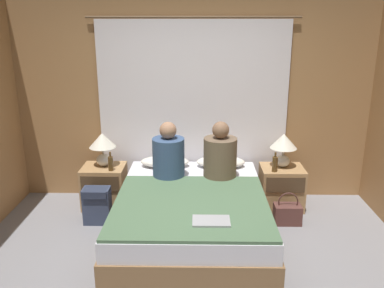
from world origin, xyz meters
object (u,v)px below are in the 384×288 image
(nightstand_left, at_px, (105,186))
(person_right_in_bed, at_px, (220,156))
(bed, at_px, (192,216))
(nightstand_right, at_px, (281,187))
(lamp_left, at_px, (103,144))
(lamp_right, at_px, (283,145))
(person_left_in_bed, at_px, (168,155))
(laptop_on_bed, at_px, (211,221))
(backpack_on_floor, at_px, (97,203))
(beer_bottle_on_left_stand, at_px, (111,163))
(pillow_right, at_px, (221,162))
(pillow_left, at_px, (165,162))
(beer_bottle_on_right_stand, at_px, (275,164))
(handbag_on_floor, at_px, (287,213))

(nightstand_left, distance_m, person_right_in_bed, 1.52)
(bed, distance_m, nightstand_left, 1.32)
(bed, bearing_deg, nightstand_left, 145.81)
(nightstand_right, xyz_separation_m, lamp_left, (-2.18, 0.04, 0.53))
(lamp_right, relative_size, person_left_in_bed, 0.63)
(laptop_on_bed, xyz_separation_m, backpack_on_floor, (-1.26, 0.96, -0.30))
(person_left_in_bed, bearing_deg, lamp_left, 158.53)
(beer_bottle_on_left_stand, height_order, backpack_on_floor, beer_bottle_on_left_stand)
(lamp_left, relative_size, pillow_right, 0.69)
(person_left_in_bed, xyz_separation_m, backpack_on_floor, (-0.81, -0.17, -0.52))
(pillow_left, distance_m, person_right_in_bed, 0.78)
(beer_bottle_on_right_stand, bearing_deg, laptop_on_bed, -121.45)
(lamp_right, bearing_deg, beer_bottle_on_left_stand, -175.26)
(nightstand_right, height_order, person_right_in_bed, person_right_in_bed)
(lamp_right, bearing_deg, nightstand_right, -90.00)
(bed, bearing_deg, lamp_right, 35.78)
(person_right_in_bed, bearing_deg, nightstand_left, 168.82)
(lamp_right, bearing_deg, handbag_on_floor, -90.51)
(nightstand_left, height_order, backpack_on_floor, nightstand_left)
(lamp_right, relative_size, pillow_right, 0.69)
(pillow_right, bearing_deg, beer_bottle_on_left_stand, -170.73)
(beer_bottle_on_right_stand, bearing_deg, beer_bottle_on_left_stand, 180.00)
(bed, xyz_separation_m, beer_bottle_on_right_stand, (0.97, 0.61, 0.37))
(beer_bottle_on_left_stand, bearing_deg, person_right_in_bed, -6.77)
(bed, bearing_deg, lamp_left, 144.22)
(beer_bottle_on_right_stand, relative_size, laptop_on_bed, 0.72)
(pillow_left, xyz_separation_m, backpack_on_floor, (-0.73, -0.53, -0.32))
(lamp_left, xyz_separation_m, laptop_on_bed, (1.28, -1.45, -0.26))
(nightstand_left, xyz_separation_m, handbag_on_floor, (2.18, -0.43, -0.14))
(person_left_in_bed, bearing_deg, person_right_in_bed, 0.00)
(beer_bottle_on_right_stand, bearing_deg, backpack_on_floor, -171.10)
(pillow_left, distance_m, handbag_on_floor, 1.58)
(nightstand_right, height_order, backpack_on_floor, nightstand_right)
(pillow_left, height_order, backpack_on_floor, pillow_left)
(nightstand_right, distance_m, pillow_left, 1.47)
(beer_bottle_on_left_stand, xyz_separation_m, beer_bottle_on_right_stand, (1.93, -0.00, 0.00))
(backpack_on_floor, xyz_separation_m, handbag_on_floor, (2.16, 0.02, -0.12))
(beer_bottle_on_right_stand, bearing_deg, handbag_on_floor, -68.51)
(person_left_in_bed, distance_m, handbag_on_floor, 1.50)
(lamp_right, relative_size, beer_bottle_on_right_stand, 1.72)
(beer_bottle_on_left_stand, bearing_deg, lamp_right, 4.74)
(bed, relative_size, handbag_on_floor, 5.41)
(pillow_left, height_order, handbag_on_floor, pillow_left)
(person_right_in_bed, xyz_separation_m, beer_bottle_on_right_stand, (0.65, 0.15, -0.15))
(lamp_right, bearing_deg, person_right_in_bed, -157.37)
(pillow_left, bearing_deg, nightstand_left, -173.25)
(bed, bearing_deg, person_right_in_bed, 55.70)
(nightstand_left, bearing_deg, nightstand_right, 0.00)
(nightstand_left, relative_size, laptop_on_bed, 1.55)
(nightstand_left, xyz_separation_m, nightstand_right, (2.18, 0.00, 0.00))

